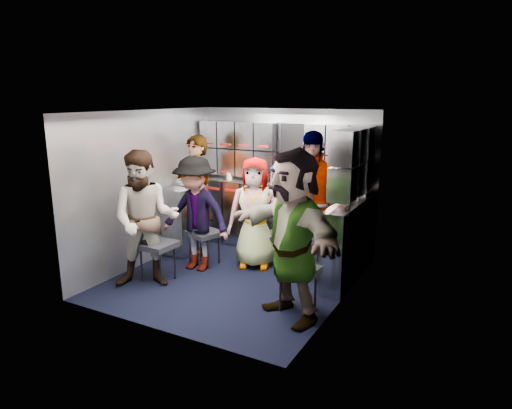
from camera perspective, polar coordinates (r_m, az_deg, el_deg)
The scene contains 29 objects.
floor at distance 5.93m, azimuth -2.58°, elevation -9.19°, with size 3.00×3.00×0.00m, color black.
wall_back at distance 6.91m, azimuth 3.73°, elevation 3.16°, with size 2.80×0.04×2.10m, color gray.
wall_left at distance 6.43m, azimuth -13.46°, elevation 2.04°, with size 0.04×3.00×2.10m, color gray.
wall_right at distance 5.05m, azimuth 11.05°, elevation -0.92°, with size 0.04×3.00×2.10m, color gray.
ceiling at distance 5.48m, azimuth -2.82°, elevation 11.53°, with size 2.80×3.00×0.02m, color silver.
cart_bank_back at distance 6.85m, azimuth 2.92°, elevation -1.68°, with size 2.68×0.38×0.99m, color gray.
cart_bank_left at distance 6.85m, azimuth -8.79°, elevation -1.83°, with size 0.38×0.76×0.99m, color gray.
counter at distance 6.73m, azimuth 2.97°, elevation 2.59°, with size 2.68×0.42×0.03m, color #ADAFB4.
locker_bank_back at distance 6.71m, azimuth 3.24°, elevation 6.66°, with size 2.68×0.28×0.82m, color gray.
locker_bank_right at distance 5.67m, azimuth 11.94°, elevation 5.13°, with size 0.28×1.00×0.82m, color gray.
right_cabinet at distance 5.80m, azimuth 11.19°, elevation -4.71°, with size 0.28×1.20×1.00m, color gray.
coffee_niche at distance 6.70m, azimuth 4.86°, elevation 6.45°, with size 0.46×0.16×0.84m, color black, non-canonical shape.
red_latch_strip at distance 6.58m, azimuth 2.21°, elevation 1.15°, with size 2.60×0.02×0.03m, color #9B100A.
jump_seat_near_left at distance 5.85m, azimuth -12.24°, elevation -5.18°, with size 0.44×0.42×0.50m.
jump_seat_mid_left at distance 6.29m, azimuth -6.50°, elevation -3.81°, with size 0.51×0.50×0.48m.
jump_seat_center at distance 6.37m, azimuth 0.64°, elevation -3.96°, with size 0.43×0.42×0.43m.
jump_seat_mid_right at distance 6.04m, azimuth 7.26°, elevation -4.79°, with size 0.49×0.48×0.46m.
jump_seat_near_right at distance 4.97m, azimuth 5.32°, elevation -8.48°, with size 0.43×0.41×0.49m.
attendant_standing at distance 6.76m, azimuth -7.40°, elevation 1.27°, with size 0.63×0.42×1.73m, color black.
attendant_arc_a at distance 5.61m, azimuth -13.62°, elevation -1.86°, with size 0.81×0.63×1.67m, color black.
attendant_arc_b at distance 6.05m, azimuth -7.55°, elevation -1.17°, with size 0.99×0.57×1.53m, color black.
attendant_arc_c at distance 6.11m, azimuth -0.13°, elevation -1.06°, with size 0.73×0.48×1.50m, color black.
attendant_arc_d at distance 5.73m, azimuth 6.77°, elevation -0.19°, with size 1.10×0.46×1.88m, color black.
attendant_arc_e at distance 4.66m, azimuth 4.58°, elevation -3.87°, with size 1.67×0.53×1.80m, color black.
bottle_left at distance 6.70m, azimuth 2.10°, elevation 3.70°, with size 0.07×0.07×0.23m, color white.
bottle_mid at distance 6.56m, azimuth 4.77°, elevation 3.62°, with size 0.06×0.06×0.27m, color white.
bottle_right at distance 6.29m, azimuth 11.61°, elevation 2.78°, with size 0.07×0.07×0.24m, color white.
cup_left at distance 7.06m, azimuth -3.33°, elevation 3.66°, with size 0.09×0.09×0.11m, color #C8B48D.
cup_right at distance 6.25m, azimuth 12.77°, elevation 2.04°, with size 0.08×0.08×0.10m, color #C8B48D.
Camera 1 is at (2.83, -4.69, 2.28)m, focal length 32.00 mm.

